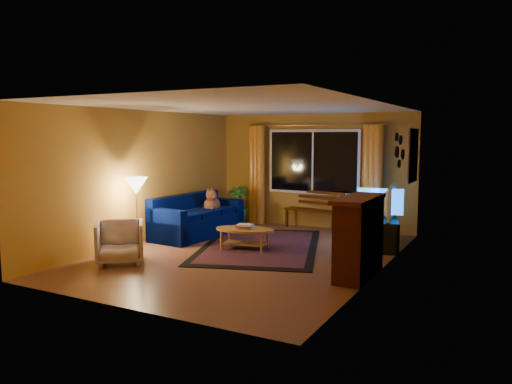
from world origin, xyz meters
The scene contains 22 objects.
floor centered at (0.00, 0.00, -0.01)m, with size 4.50×6.00×0.02m, color brown.
ceiling centered at (0.00, 0.00, 2.51)m, with size 4.50×6.00×0.02m, color white.
wall_back centered at (0.00, 3.01, 1.25)m, with size 4.50×0.02×2.50m, color #BC842E.
wall_left centered at (-2.26, 0.00, 1.25)m, with size 0.02×6.00×2.50m, color #BC842E.
wall_right centered at (2.26, 0.00, 1.25)m, with size 0.02×6.00×2.50m, color #BC842E.
window centered at (0.00, 2.94, 1.45)m, with size 2.00×0.02×1.30m, color black.
curtain_rod centered at (0.00, 2.90, 2.25)m, with size 0.03×0.03×3.20m, color #BF8C3F.
curtain_left centered at (-1.35, 2.88, 1.12)m, with size 0.36×0.36×2.24m, color orange.
curtain_right centered at (1.35, 2.88, 1.12)m, with size 0.36×0.36×2.24m, color orange.
bench centered at (0.11, 2.75, 0.20)m, with size 1.35×0.40×0.40m, color #441902.
potted_plant centered at (-1.68, 2.56, 0.43)m, with size 0.48×0.48×0.86m, color #235B1E.
sofa centered at (-1.68, 0.93, 0.41)m, with size 0.88×2.05×0.83m, color #000A3F.
dog centered at (-1.63, 1.39, 0.65)m, with size 0.32×0.45×0.49m, color #A05639, non-canonical shape.
armchair centered at (-1.53, -1.44, 0.37)m, with size 0.72×0.67×0.74m, color beige.
floor_lamp centered at (-1.89, -0.62, 0.64)m, with size 0.21×0.21×1.28m, color #BF8C3F.
rug centered at (-0.11, 0.66, 0.01)m, with size 2.07×3.26×0.02m, color #622010.
coffee_table centered at (-0.22, 0.30, 0.19)m, with size 1.07×1.07×0.39m, color #B17A37.
tv_console centered at (1.91, 1.70, 0.27)m, with size 0.43×1.29×0.54m, color black.
television centered at (1.91, 1.70, 0.84)m, with size 1.03×0.14×0.60m, color black.
fireplace centered at (2.05, -0.40, 0.55)m, with size 0.40×1.20×1.10m, color maroon.
mirror_cluster centered at (2.21, 1.30, 1.80)m, with size 0.06×0.60×0.56m, color black, non-canonical shape.
painting centered at (2.22, 2.45, 1.65)m, with size 0.04×0.76×0.96m, color #C86D2E.
Camera 1 is at (4.05, -7.29, 2.03)m, focal length 35.00 mm.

